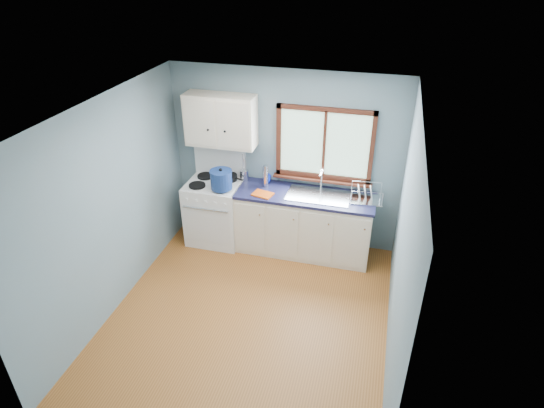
% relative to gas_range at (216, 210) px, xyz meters
% --- Properties ---
extents(floor, '(3.20, 3.60, 0.02)m').
position_rel_gas_range_xyz_m(floor, '(0.95, -1.47, -0.50)').
color(floor, '#A25D25').
rests_on(floor, ground).
extents(ceiling, '(3.20, 3.60, 0.02)m').
position_rel_gas_range_xyz_m(ceiling, '(0.95, -1.47, 2.02)').
color(ceiling, white).
rests_on(ceiling, wall_back).
extents(wall_back, '(3.20, 0.02, 2.50)m').
position_rel_gas_range_xyz_m(wall_back, '(0.95, 0.34, 0.76)').
color(wall_back, slate).
rests_on(wall_back, ground).
extents(wall_front, '(3.20, 0.02, 2.50)m').
position_rel_gas_range_xyz_m(wall_front, '(0.95, -3.28, 0.76)').
color(wall_front, slate).
rests_on(wall_front, ground).
extents(wall_left, '(0.02, 3.60, 2.50)m').
position_rel_gas_range_xyz_m(wall_left, '(-0.66, -1.47, 0.76)').
color(wall_left, slate).
rests_on(wall_left, ground).
extents(wall_right, '(0.02, 3.60, 2.50)m').
position_rel_gas_range_xyz_m(wall_right, '(2.56, -1.47, 0.76)').
color(wall_right, slate).
rests_on(wall_right, ground).
extents(gas_range, '(0.76, 0.69, 1.36)m').
position_rel_gas_range_xyz_m(gas_range, '(0.00, 0.00, 0.00)').
color(gas_range, white).
rests_on(gas_range, floor).
extents(base_cabinets, '(1.85, 0.60, 0.88)m').
position_rel_gas_range_xyz_m(base_cabinets, '(1.31, 0.02, -0.08)').
color(base_cabinets, '#F3E3C7').
rests_on(base_cabinets, floor).
extents(countertop, '(1.89, 0.64, 0.04)m').
position_rel_gas_range_xyz_m(countertop, '(1.31, 0.02, 0.41)').
color(countertop, '#141634').
rests_on(countertop, base_cabinets).
extents(sink, '(0.84, 0.46, 0.44)m').
position_rel_gas_range_xyz_m(sink, '(1.49, 0.02, 0.37)').
color(sink, silver).
rests_on(sink, countertop).
extents(window, '(1.36, 0.10, 1.03)m').
position_rel_gas_range_xyz_m(window, '(1.48, 0.30, 0.98)').
color(window, '#9EC6A8').
rests_on(window, wall_back).
extents(upper_cabinets, '(0.95, 0.35, 0.70)m').
position_rel_gas_range_xyz_m(upper_cabinets, '(0.10, 0.15, 1.31)').
color(upper_cabinets, '#F3E3C7').
rests_on(upper_cabinets, wall_back).
extents(skillet, '(0.38, 0.29, 0.05)m').
position_rel_gas_range_xyz_m(skillet, '(0.18, 0.14, 0.49)').
color(skillet, black).
rests_on(skillet, gas_range).
extents(stockpot, '(0.31, 0.31, 0.30)m').
position_rel_gas_range_xyz_m(stockpot, '(0.19, -0.17, 0.60)').
color(stockpot, navy).
rests_on(stockpot, gas_range).
extents(utensil_crock, '(0.15, 0.15, 0.40)m').
position_rel_gas_range_xyz_m(utensil_crock, '(0.39, 0.21, 0.51)').
color(utensil_crock, silver).
rests_on(utensil_crock, countertop).
extents(thermos, '(0.08, 0.08, 0.32)m').
position_rel_gas_range_xyz_m(thermos, '(0.73, 0.10, 0.59)').
color(thermos, silver).
rests_on(thermos, countertop).
extents(soap_bottle, '(0.11, 0.11, 0.27)m').
position_rel_gas_range_xyz_m(soap_bottle, '(0.72, 0.17, 0.56)').
color(soap_bottle, '#0D28D8').
rests_on(soap_bottle, countertop).
extents(dish_towel, '(0.30, 0.24, 0.02)m').
position_rel_gas_range_xyz_m(dish_towel, '(0.76, -0.15, 0.44)').
color(dish_towel, '#D74F0F').
rests_on(dish_towel, countertop).
extents(dish_rack, '(0.43, 0.35, 0.21)m').
position_rel_gas_range_xyz_m(dish_rack, '(2.10, 0.06, 0.48)').
color(dish_rack, silver).
rests_on(dish_rack, countertop).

